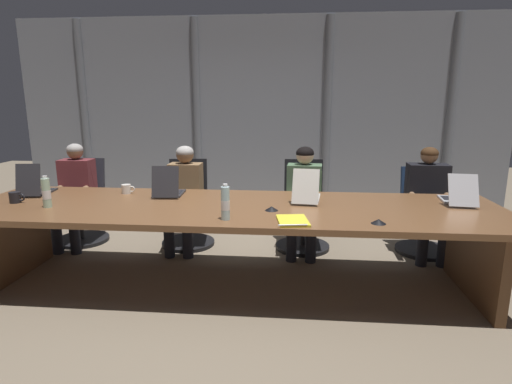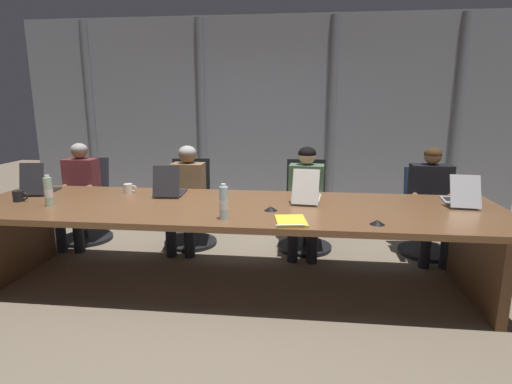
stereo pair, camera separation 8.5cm
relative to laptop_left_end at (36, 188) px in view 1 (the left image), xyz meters
name	(u,v)px [view 1 (the left image)]	position (x,y,z in m)	size (l,w,h in m)	color
ground_plane	(233,286)	(1.93, -0.25, -0.81)	(14.47, 14.47, 0.00)	#7F705B
conference_table	(232,220)	(1.93, -0.25, -0.19)	(4.60, 1.24, 0.74)	brown
curtain_backdrop	(259,116)	(1.93, 2.54, 0.60)	(7.23, 0.17, 2.81)	gray
laptop_left_end	(36,188)	(0.00, 0.00, 0.00)	(0.27, 0.41, 0.31)	#2D2D33
laptop_left_mid	(169,190)	(1.28, 0.06, 0.00)	(0.27, 0.39, 0.30)	#2D2D33
laptop_center	(307,194)	(2.58, -0.01, 0.00)	(0.27, 0.48, 0.30)	beige
laptop_right_mid	(457,197)	(3.90, 0.02, -0.01)	(0.28, 0.47, 0.27)	#BCBCC1
office_chair_left_end	(82,211)	(-0.01, 0.83, -0.45)	(0.60, 0.60, 0.96)	#2D2D38
office_chair_left_mid	(188,213)	(1.25, 0.83, -0.45)	(0.60, 0.61, 0.97)	black
office_chair_center	(303,216)	(2.57, 0.83, -0.44)	(0.60, 0.60, 0.98)	black
office_chair_right_mid	(424,220)	(3.89, 0.83, -0.46)	(0.60, 0.60, 0.91)	navy
person_left_end	(75,190)	(0.01, 0.67, -0.16)	(0.38, 0.56, 1.16)	brown
person_left_mid	(184,192)	(1.26, 0.67, -0.16)	(0.36, 0.55, 1.14)	olive
person_center	(304,194)	(2.57, 0.67, -0.15)	(0.40, 0.56, 1.15)	#4C6B4C
person_right_mid	(428,196)	(3.86, 0.67, -0.15)	(0.42, 0.55, 1.16)	black
water_bottle_primary	(225,203)	(1.95, -0.68, 0.07)	(0.07, 0.07, 0.28)	silver
water_bottle_secondary	(46,193)	(0.39, -0.45, 0.06)	(0.07, 0.07, 0.27)	#ADD1B2
coffee_mug_near	(127,189)	(0.85, 0.11, -0.02)	(0.13, 0.09, 0.09)	white
coffee_mug_far	(15,197)	(0.02, -0.33, -0.01)	(0.14, 0.09, 0.10)	black
conference_mic_left_side	(272,208)	(2.28, -0.39, -0.04)	(0.11, 0.11, 0.04)	black
conference_mic_middle	(379,221)	(3.08, -0.69, -0.04)	(0.11, 0.11, 0.04)	black
spiral_notepad	(293,221)	(2.46, -0.70, -0.05)	(0.26, 0.33, 0.03)	yellow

